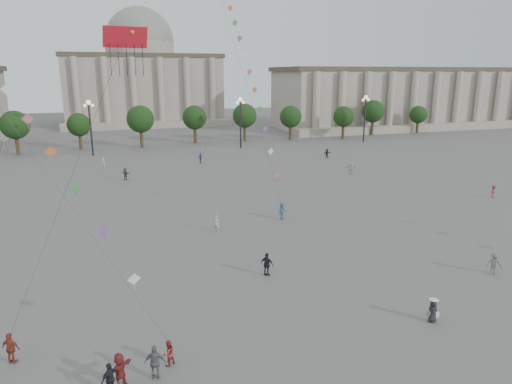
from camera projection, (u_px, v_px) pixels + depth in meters
name	position (u px, v px, depth m)	size (l,w,h in m)	color
ground	(325.00, 325.00, 29.02)	(360.00, 360.00, 0.00)	#53514E
hall_east	(411.00, 98.00, 135.88)	(84.00, 26.22, 17.20)	#A49A89
hall_central	(142.00, 77.00, 144.18)	(48.30, 34.30, 35.50)	#A49A89
tree_row	(164.00, 121.00, 99.34)	(137.12, 5.12, 8.00)	#39291C
lamp_post_mid_west	(90.00, 117.00, 86.95)	(2.00, 0.90, 10.65)	#262628
lamp_post_mid_east	(240.00, 113.00, 96.03)	(2.00, 0.90, 10.65)	#262628
lamp_post_far_east	(365.00, 110.00, 105.11)	(2.00, 0.90, 10.65)	#262628
person_crowd_0	(200.00, 158.00, 81.25)	(1.06, 0.44, 1.81)	#364D7A
person_crowd_4	(203.00, 149.00, 90.95)	(1.48, 0.47, 1.60)	silver
person_crowd_6	(494.00, 263.00, 36.17)	(1.18, 0.68, 1.83)	#5C5D61
person_crowd_7	(351.00, 168.00, 72.51)	(1.74, 0.56, 1.88)	silver
person_crowd_8	(493.00, 191.00, 58.57)	(1.05, 0.60, 1.62)	maroon
person_crowd_9	(327.00, 153.00, 85.83)	(1.64, 0.52, 1.77)	black
person_crowd_10	(104.00, 163.00, 76.79)	(0.67, 0.44, 1.83)	beige
person_crowd_12	(126.00, 174.00, 68.29)	(1.76, 0.56, 1.90)	#59595D
person_crowd_13	(216.00, 223.00, 46.04)	(0.62, 0.41, 1.70)	#AFAFAB
tourist_0	(11.00, 348.00, 25.01)	(1.08, 0.45, 1.84)	brown
tourist_1	(267.00, 264.00, 35.89)	(1.12, 0.46, 1.90)	black
tourist_2	(120.00, 370.00, 23.16)	(1.73, 0.55, 1.87)	maroon
tourist_3	(155.00, 362.00, 23.74)	(1.12, 0.47, 1.92)	slate
tourist_4	(110.00, 379.00, 22.61)	(1.01, 0.42, 1.73)	black
kite_flyer_0	(168.00, 353.00, 24.87)	(0.72, 0.56, 1.49)	maroon
kite_flyer_1	(282.00, 211.00, 49.82)	(1.23, 0.71, 1.91)	#2F4B6A
hat_person	(433.00, 310.00, 29.23)	(0.74, 0.60, 1.69)	black
dragon_kite	(125.00, 54.00, 23.15)	(4.74, 0.80, 17.28)	red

